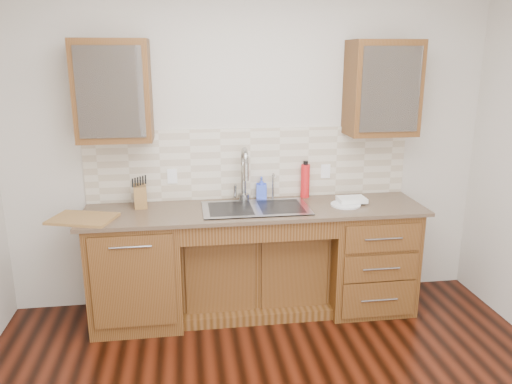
{
  "coord_description": "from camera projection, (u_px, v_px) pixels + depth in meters",
  "views": [
    {
      "loc": [
        -0.53,
        -2.31,
        2.09
      ],
      "look_at": [
        0.0,
        1.4,
        1.05
      ],
      "focal_mm": 35.0,
      "sensor_mm": 36.0,
      "label": 1
    }
  ],
  "objects": [
    {
      "name": "cup_left_a",
      "position": [
        93.0,
        98.0,
        3.71
      ],
      "size": [
        0.14,
        0.14,
        0.1
      ],
      "primitive_type": "imported",
      "rotation": [
        0.0,
        0.0,
        0.05
      ],
      "color": "white",
      "rests_on": "upper_cabinet_left"
    },
    {
      "name": "upper_cabinet_left",
      "position": [
        113.0,
        91.0,
        3.72
      ],
      "size": [
        0.55,
        0.34,
        0.75
      ],
      "primitive_type": "cube",
      "color": "#593014",
      "rests_on": "wall_back"
    },
    {
      "name": "cup_left_b",
      "position": [
        129.0,
        97.0,
        3.74
      ],
      "size": [
        0.15,
        0.15,
        0.1
      ],
      "primitive_type": "imported",
      "rotation": [
        0.0,
        0.0,
        0.39
      ],
      "color": "white",
      "rests_on": "upper_cabinet_left"
    },
    {
      "name": "base_cabinet_right",
      "position": [
        366.0,
        256.0,
        4.23
      ],
      "size": [
        0.7,
        0.62,
        0.88
      ],
      "primitive_type": "cube",
      "color": "#593014",
      "rests_on": "ground"
    },
    {
      "name": "knife_block",
      "position": [
        140.0,
        196.0,
        3.97
      ],
      "size": [
        0.11,
        0.17,
        0.18
      ],
      "primitive_type": "cube",
      "rotation": [
        0.0,
        0.0,
        0.09
      ],
      "color": "#A88648",
      "rests_on": "countertop"
    },
    {
      "name": "upper_cabinet_right",
      "position": [
        382.0,
        88.0,
        4.0
      ],
      "size": [
        0.55,
        0.34,
        0.75
      ],
      "primitive_type": "cube",
      "color": "#593014",
      "rests_on": "wall_back"
    },
    {
      "name": "dish_towel",
      "position": [
        352.0,
        200.0,
        4.07
      ],
      "size": [
        0.23,
        0.17,
        0.04
      ],
      "primitive_type": "cube",
      "rotation": [
        0.0,
        0.0,
        0.02
      ],
      "color": "silver",
      "rests_on": "plate"
    },
    {
      "name": "outlet_right",
      "position": [
        326.0,
        171.0,
        4.28
      ],
      "size": [
        0.08,
        0.01,
        0.12
      ],
      "primitive_type": "cube",
      "color": "white",
      "rests_on": "backsplash"
    },
    {
      "name": "backsplash",
      "position": [
        250.0,
        163.0,
        4.18
      ],
      "size": [
        2.7,
        0.02,
        0.59
      ],
      "primitive_type": "cube",
      "color": "beige",
      "rests_on": "wall_back"
    },
    {
      "name": "wall_back",
      "position": [
        249.0,
        145.0,
        4.2
      ],
      "size": [
        4.0,
        0.1,
        2.7
      ],
      "primitive_type": "cube",
      "color": "beige",
      "rests_on": "ground"
    },
    {
      "name": "faucet",
      "position": [
        243.0,
        178.0,
        4.1
      ],
      "size": [
        0.04,
        0.04,
        0.4
      ],
      "primitive_type": "cylinder",
      "color": "#999993",
      "rests_on": "countertop"
    },
    {
      "name": "base_cabinet_left",
      "position": [
        137.0,
        269.0,
        3.97
      ],
      "size": [
        0.7,
        0.62,
        0.88
      ],
      "primitive_type": "cube",
      "color": "#593014",
      "rests_on": "ground"
    },
    {
      "name": "filter_tap",
      "position": [
        273.0,
        186.0,
        4.16
      ],
      "size": [
        0.02,
        0.02,
        0.24
      ],
      "primitive_type": "cylinder",
      "color": "#999993",
      "rests_on": "countertop"
    },
    {
      "name": "sink",
      "position": [
        256.0,
        219.0,
        3.96
      ],
      "size": [
        0.84,
        0.46,
        0.19
      ],
      "primitive_type": "cube",
      "color": "#9E9EA5",
      "rests_on": "countertop"
    },
    {
      "name": "plate",
      "position": [
        346.0,
        205.0,
        4.02
      ],
      "size": [
        0.31,
        0.31,
        0.01
      ],
      "primitive_type": "cylinder",
      "rotation": [
        0.0,
        0.0,
        0.34
      ],
      "color": "silver",
      "rests_on": "countertop"
    },
    {
      "name": "outlet_left",
      "position": [
        172.0,
        176.0,
        4.1
      ],
      "size": [
        0.08,
        0.01,
        0.12
      ],
      "primitive_type": "cube",
      "color": "white",
      "rests_on": "backsplash"
    },
    {
      "name": "water_bottle",
      "position": [
        305.0,
        181.0,
        4.23
      ],
      "size": [
        0.1,
        0.1,
        0.28
      ],
      "primitive_type": "cylinder",
      "rotation": [
        0.0,
        0.0,
        0.38
      ],
      "color": "red",
      "rests_on": "countertop"
    },
    {
      "name": "cup_right_a",
      "position": [
        369.0,
        95.0,
        4.0
      ],
      "size": [
        0.13,
        0.13,
        0.09
      ],
      "primitive_type": "imported",
      "rotation": [
        0.0,
        0.0,
        0.13
      ],
      "color": "silver",
      "rests_on": "upper_cabinet_right"
    },
    {
      "name": "base_cabinet_center",
      "position": [
        254.0,
        268.0,
        4.21
      ],
      "size": [
        1.2,
        0.44,
        0.7
      ],
      "primitive_type": "cube",
      "color": "#593014",
      "rests_on": "ground"
    },
    {
      "name": "soap_bottle",
      "position": [
        261.0,
        188.0,
        4.19
      ],
      "size": [
        0.1,
        0.1,
        0.19
      ],
      "primitive_type": "imported",
      "rotation": [
        0.0,
        0.0,
        -0.12
      ],
      "color": "blue",
      "rests_on": "countertop"
    },
    {
      "name": "cutting_board",
      "position": [
        83.0,
        219.0,
        3.67
      ],
      "size": [
        0.53,
        0.44,
        0.02
      ],
      "primitive_type": "cube",
      "rotation": [
        0.0,
        0.0,
        -0.31
      ],
      "color": "brown",
      "rests_on": "countertop"
    },
    {
      "name": "cup_right_b",
      "position": [
        394.0,
        94.0,
        4.03
      ],
      "size": [
        0.12,
        0.12,
        0.1
      ],
      "primitive_type": "imported",
      "rotation": [
        0.0,
        0.0,
        -0.05
      ],
      "color": "white",
      "rests_on": "upper_cabinet_right"
    },
    {
      "name": "countertop",
      "position": [
        256.0,
        210.0,
        3.96
      ],
      "size": [
        2.7,
        0.65,
        0.03
      ],
      "primitive_type": "cube",
      "color": "#84705B",
      "rests_on": "base_cabinet_left"
    }
  ]
}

